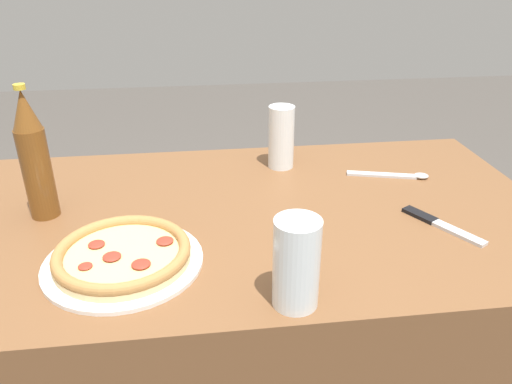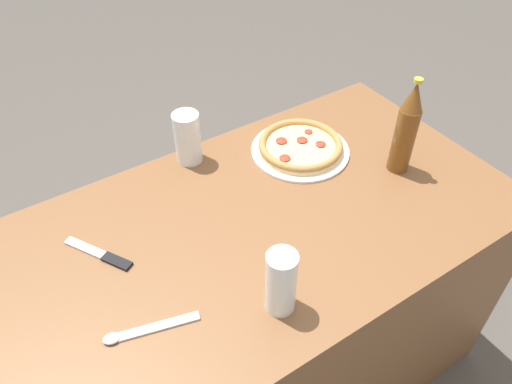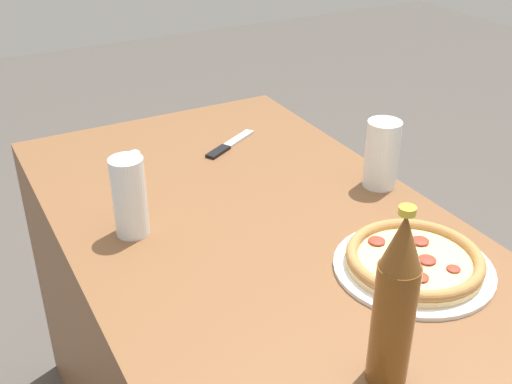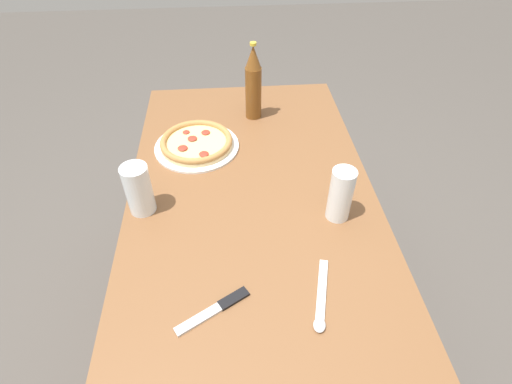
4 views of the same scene
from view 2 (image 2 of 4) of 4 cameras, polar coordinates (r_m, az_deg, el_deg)
name	(u,v)px [view 2 (image 2 of 4)]	position (r m, az deg, el deg)	size (l,w,h in m)	color
ground_plane	(261,368)	(1.85, 0.55, -19.46)	(8.00, 8.00, 0.00)	#4C4742
table	(262,306)	(1.53, 0.65, -12.93)	(1.30, 0.73, 0.75)	brown
pizza_pepperoni	(300,147)	(1.43, 5.09, 5.19)	(0.28, 0.28, 0.04)	white
glass_cola	(188,140)	(1.38, -7.80, 5.93)	(0.07, 0.07, 0.15)	white
glass_iced_tea	(281,283)	(1.02, 2.86, -10.37)	(0.06, 0.06, 0.16)	white
beer_bottle	(406,129)	(1.36, 16.82, 6.96)	(0.06, 0.06, 0.28)	brown
knife	(101,255)	(1.21, -17.31, -6.84)	(0.11, 0.17, 0.01)	black
spoon	(141,331)	(1.06, -12.95, -15.21)	(0.19, 0.07, 0.01)	silver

